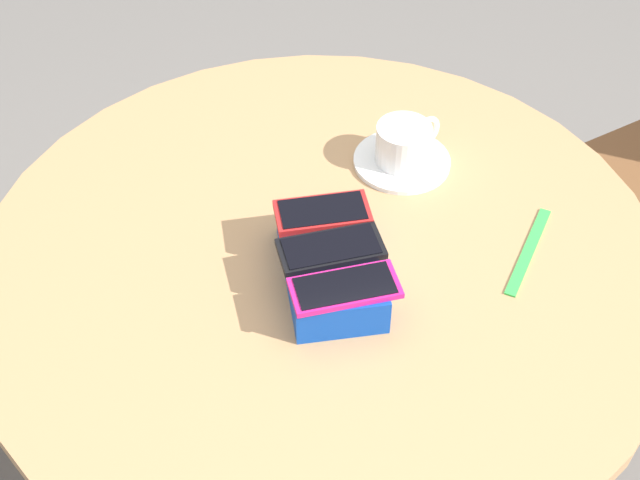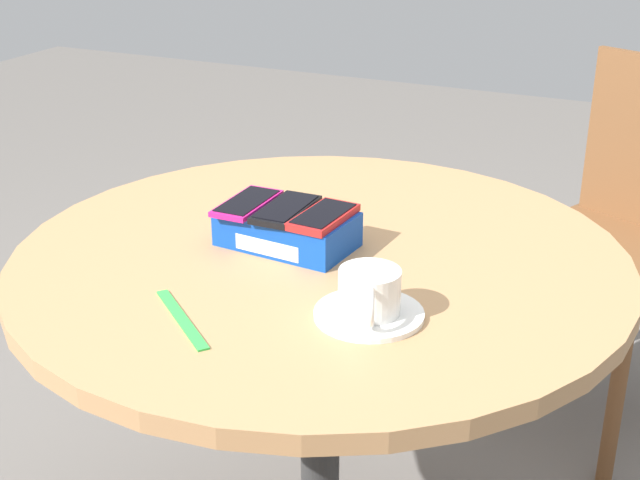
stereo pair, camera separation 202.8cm
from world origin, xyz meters
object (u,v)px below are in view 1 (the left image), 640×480
Objects in this scene: phone_box at (329,265)px; phone_magenta at (342,288)px; saucer at (402,161)px; lanyard_strap at (528,251)px; phone_red at (323,213)px; coffee_cup at (405,143)px; phone_black at (330,249)px; round_table at (320,295)px.

phone_box is 1.59× the size of phone_magenta.
phone_box is at bearing 140.81° from saucer.
phone_red is at bearing 73.38° from lanyard_strap.
coffee_cup is at bearing -48.95° from phone_red.
phone_magenta is 0.14m from phone_red.
coffee_cup reaches higher than phone_black.
phone_magenta is 1.00× the size of phone_black.
phone_red is 0.23m from saucer.
coffee_cup is (0.00, -0.00, 0.04)m from saucer.
phone_box is at bearing 178.36° from round_table.
phone_box is at bearing 25.91° from phone_black.
phone_magenta is at bearing 175.85° from phone_red.
phone_magenta is 1.24× the size of coffee_cup.
round_table is 0.27m from coffee_cup.
coffee_cup is 0.26m from lanyard_strap.
phone_red is (0.01, -0.01, 0.16)m from round_table.
phone_magenta is 0.31m from lanyard_strap.
lanyard_strap is at bearing -93.01° from phone_black.
saucer is 0.82× the size of lanyard_strap.
phone_black reaches higher than round_table.
phone_red is 0.73× the size of lanyard_strap.
coffee_cup is at bearing -31.89° from phone_magenta.
phone_red is 0.23m from coffee_cup.
phone_magenta is 0.34m from coffee_cup.
phone_magenta is (-0.07, 0.00, 0.03)m from phone_box.
phone_red reaches higher than lanyard_strap.
lanyard_strap is (-0.08, -0.29, 0.10)m from round_table.
phone_red is at bearing -4.15° from phone_magenta.
saucer is at bearing 113.37° from coffee_cup.
coffee_cup is (0.22, -0.18, 0.01)m from phone_box.
saucer is (0.29, -0.18, -0.06)m from phone_magenta.
round_table is at bearing 131.90° from saucer.
round_table is 0.21m from phone_magenta.
phone_black is 0.76× the size of lanyard_strap.
phone_black is at bearing 141.20° from saucer.
phone_red is 0.30m from lanyard_strap.
phone_magenta is 0.07m from phone_black.
phone_magenta is at bearing 148.36° from saucer.
phone_black is 0.92× the size of saucer.
lanyard_strap is (-0.08, -0.28, -0.06)m from phone_red.
saucer is (0.21, -0.17, -0.02)m from phone_box.
round_table is 0.17m from phone_black.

